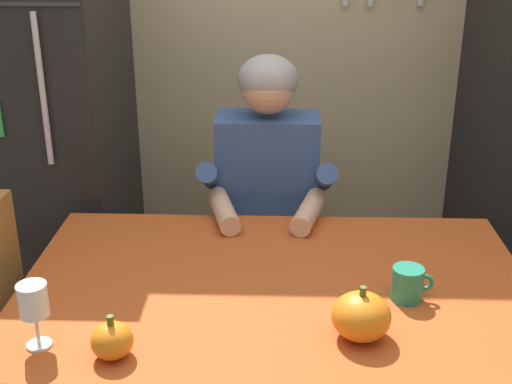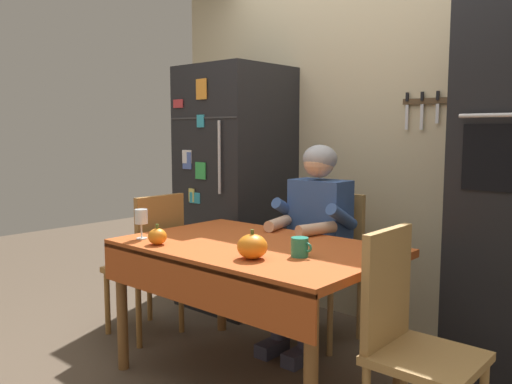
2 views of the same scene
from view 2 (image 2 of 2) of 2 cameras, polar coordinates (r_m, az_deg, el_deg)
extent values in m
cube|color=#BCAD89|center=(3.70, 13.44, 6.00)|extent=(3.70, 0.10, 2.60)
cube|color=#4C3823|center=(3.50, 18.38, 9.36)|extent=(0.36, 0.02, 0.04)
cube|color=silver|center=(3.55, 16.02, 7.79)|extent=(0.02, 0.01, 0.16)
cube|color=black|center=(3.55, 16.07, 9.87)|extent=(0.02, 0.01, 0.06)
cube|color=silver|center=(3.50, 17.51, 7.75)|extent=(0.02, 0.01, 0.16)
cube|color=black|center=(3.51, 17.57, 9.87)|extent=(0.02, 0.01, 0.06)
cube|color=silver|center=(3.47, 19.05, 8.03)|extent=(0.02, 0.01, 0.12)
cube|color=black|center=(3.47, 19.10, 9.85)|extent=(0.02, 0.01, 0.06)
cube|color=silver|center=(3.43, 20.60, 7.71)|extent=(0.02, 0.01, 0.15)
cube|color=black|center=(3.43, 20.67, 9.83)|extent=(0.02, 0.01, 0.06)
cube|color=black|center=(4.00, -2.19, 0.45)|extent=(0.68, 0.68, 1.80)
cylinder|color=silver|center=(3.59, -4.00, 3.76)|extent=(0.02, 0.02, 0.50)
cube|color=#333335|center=(3.73, -5.88, 7.99)|extent=(0.67, 0.01, 0.01)
cube|color=teal|center=(3.74, -6.04, 7.66)|extent=(0.07, 0.01, 0.09)
cube|color=#E5D666|center=(3.84, -7.00, -0.35)|extent=(0.06, 0.02, 0.10)
cube|color=green|center=(3.75, -6.03, 2.31)|extent=(0.11, 0.01, 0.12)
cube|color=silver|center=(3.85, -7.48, 3.81)|extent=(0.09, 0.02, 0.10)
cube|color=#B73338|center=(3.92, -8.44, 9.45)|extent=(0.11, 0.01, 0.06)
cube|color=#4C66B7|center=(3.85, -7.49, 3.40)|extent=(0.09, 0.01, 0.12)
cube|color=orange|center=(3.74, -5.95, 11.03)|extent=(0.11, 0.02, 0.14)
cube|color=teal|center=(3.82, -6.63, -0.64)|extent=(0.10, 0.02, 0.08)
cube|color=black|center=(2.72, 25.64, 3.31)|extent=(0.42, 0.01, 0.32)
cylinder|color=silver|center=(2.70, 25.70, 7.54)|extent=(0.45, 0.02, 0.02)
cylinder|color=brown|center=(3.08, -14.31, -12.08)|extent=(0.06, 0.06, 0.70)
cylinder|color=brown|center=(3.56, -3.76, -9.36)|extent=(0.06, 0.06, 0.70)
cylinder|color=brown|center=(2.22, 5.96, -19.51)|extent=(0.06, 0.06, 0.70)
cylinder|color=brown|center=(2.84, 15.37, -13.73)|extent=(0.06, 0.06, 0.70)
cube|color=#B24C1E|center=(2.76, -0.14, -6.06)|extent=(1.40, 0.90, 0.04)
cube|color=#B24C1E|center=(2.48, -7.03, -9.95)|extent=(1.40, 0.01, 0.20)
cube|color=tan|center=(3.39, 7.25, -8.77)|extent=(0.40, 0.40, 0.04)
cube|color=tan|center=(3.48, 8.98, -4.04)|extent=(0.36, 0.04, 0.48)
cylinder|color=tan|center=(3.42, 3.14, -12.54)|extent=(0.04, 0.04, 0.41)
cylinder|color=tan|center=(3.68, 6.48, -11.18)|extent=(0.04, 0.04, 0.41)
cylinder|color=tan|center=(3.23, 8.02, -13.74)|extent=(0.04, 0.04, 0.41)
cylinder|color=tan|center=(3.50, 11.15, -12.16)|extent=(0.04, 0.04, 0.41)
cube|color=#38384C|center=(3.28, 1.76, -16.48)|extent=(0.10, 0.22, 0.08)
cube|color=#38384C|center=(3.17, 4.68, -17.37)|extent=(0.10, 0.22, 0.08)
cylinder|color=#38384C|center=(3.26, 2.46, -13.08)|extent=(0.09, 0.09, 0.38)
cylinder|color=#38384C|center=(3.14, 5.38, -13.85)|extent=(0.09, 0.09, 0.38)
cube|color=#38384C|center=(3.29, 4.38, -7.96)|extent=(0.12, 0.40, 0.11)
cube|color=#38384C|center=(3.19, 7.00, -8.46)|extent=(0.12, 0.40, 0.11)
cube|color=#33518E|center=(3.28, 6.95, -2.87)|extent=(0.36, 0.20, 0.48)
cylinder|color=#33518E|center=(3.33, 3.44, -1.99)|extent=(0.07, 0.26, 0.18)
cylinder|color=#33518E|center=(3.10, 9.28, -2.68)|extent=(0.07, 0.26, 0.18)
cylinder|color=#D8A884|center=(3.17, 2.40, -3.42)|extent=(0.13, 0.27, 0.07)
cylinder|color=#D8A884|center=(3.01, 6.56, -4.01)|extent=(0.13, 0.27, 0.07)
sphere|color=#D8A884|center=(3.22, 6.83, 3.24)|extent=(0.19, 0.19, 0.19)
ellipsoid|color=#99999E|center=(3.23, 6.94, 3.60)|extent=(0.21, 0.21, 0.17)
cube|color=#9E6B33|center=(3.55, -12.08, -8.16)|extent=(0.40, 0.40, 0.04)
cube|color=#9E6B33|center=(3.35, -10.34, -4.46)|extent=(0.04, 0.36, 0.48)
cylinder|color=#9E6B33|center=(3.84, -11.47, -10.51)|extent=(0.04, 0.04, 0.41)
cylinder|color=#9E6B33|center=(3.58, -8.10, -11.68)|extent=(0.04, 0.04, 0.41)
cylinder|color=#9E6B33|center=(3.65, -15.80, -11.51)|extent=(0.04, 0.04, 0.41)
cylinder|color=#9E6B33|center=(3.38, -12.59, -12.88)|extent=(0.04, 0.04, 0.41)
cube|color=tan|center=(2.28, 18.01, -16.79)|extent=(0.40, 0.40, 0.04)
cube|color=tan|center=(2.26, 14.00, -9.89)|extent=(0.04, 0.36, 0.48)
cylinder|color=tan|center=(2.58, 15.74, -19.37)|extent=(0.04, 0.04, 0.41)
cylinder|color=#237F66|center=(2.49, 4.76, -5.97)|extent=(0.08, 0.08, 0.09)
torus|color=#237F66|center=(2.46, 5.61, -6.01)|extent=(0.05, 0.01, 0.05)
cylinder|color=white|center=(2.96, -12.27, -4.93)|extent=(0.06, 0.06, 0.01)
cylinder|color=white|center=(2.95, -12.29, -4.12)|extent=(0.01, 0.01, 0.08)
cylinder|color=white|center=(2.93, -12.33, -2.61)|extent=(0.07, 0.07, 0.08)
ellipsoid|color=orange|center=(2.78, -10.63, -4.76)|extent=(0.10, 0.10, 0.09)
cylinder|color=#4C6023|center=(2.77, -10.66, -3.67)|extent=(0.02, 0.02, 0.02)
ellipsoid|color=orange|center=(2.43, -0.41, -5.93)|extent=(0.14, 0.14, 0.11)
cylinder|color=#4C6023|center=(2.42, -0.41, -4.34)|extent=(0.02, 0.02, 0.02)
camera|label=1|loc=(1.86, -37.17, 16.24)|focal=47.60mm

